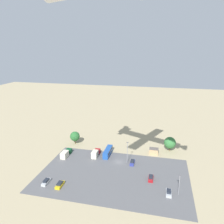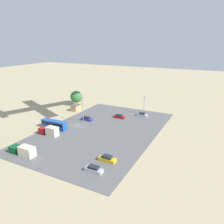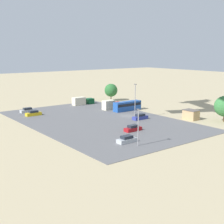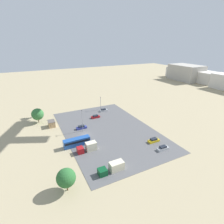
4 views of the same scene
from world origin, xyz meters
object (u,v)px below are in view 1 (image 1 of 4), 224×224
(parked_car_0, at_px, (46,182))
(parked_car_3, at_px, (151,178))
(parked_truck_1, at_px, (96,153))
(parked_car_2, at_px, (169,193))
(parked_truck_0, at_px, (66,154))
(parked_car_4, at_px, (132,162))
(shed_building, at_px, (154,151))
(bus, at_px, (108,152))
(parked_car_1, at_px, (60,185))

(parked_car_0, distance_m, parked_car_3, 39.78)
(parked_car_3, bearing_deg, parked_truck_1, -26.81)
(parked_car_2, distance_m, parked_truck_1, 39.02)
(parked_truck_0, bearing_deg, parked_car_4, -0.01)
(shed_building, xyz_separation_m, parked_car_3, (0.08, 21.93, -0.71))
(bus, xyz_separation_m, parked_truck_1, (5.22, 2.66, -0.22))
(parked_car_4, relative_size, parked_truck_0, 0.58)
(bus, xyz_separation_m, parked_car_3, (-21.16, 15.99, -1.01))
(parked_car_1, relative_size, parked_truck_1, 0.66)
(parked_car_1, bearing_deg, parked_truck_0, 109.23)
(parked_car_1, distance_m, parked_car_2, 39.13)
(parked_car_1, bearing_deg, parked_truck_1, 76.73)
(bus, distance_m, parked_truck_0, 19.71)
(bus, relative_size, parked_car_4, 2.10)
(parked_car_0, relative_size, parked_car_4, 0.96)
(shed_building, height_order, parked_car_4, shed_building)
(parked_car_2, bearing_deg, bus, -40.30)
(shed_building, distance_m, parked_truck_1, 27.81)
(parked_car_2, relative_size, parked_car_4, 0.92)
(parked_car_4, bearing_deg, parked_car_3, -49.96)
(shed_building, relative_size, parked_truck_1, 0.60)
(bus, xyz_separation_m, parked_car_1, (11.15, 27.82, -0.99))
(parked_car_3, relative_size, parked_truck_1, 0.64)
(parked_car_0, height_order, parked_truck_1, parked_truck_1)
(parked_truck_1, bearing_deg, bus, 26.98)
(parked_car_0, height_order, parked_car_3, parked_car_3)
(bus, relative_size, parked_car_0, 2.19)
(shed_building, bearing_deg, parked_car_1, 46.20)
(parked_truck_0, bearing_deg, parked_car_2, -20.92)
(shed_building, height_order, parked_car_3, shed_building)
(bus, height_order, parked_truck_0, bus)
(parked_car_2, bearing_deg, parked_car_3, -48.87)
(parked_car_1, bearing_deg, parked_car_3, 20.12)
(parked_truck_0, height_order, parked_truck_1, parked_truck_1)
(parked_car_0, distance_m, parked_truck_0, 21.69)
(parked_car_2, height_order, parked_car_4, parked_car_4)
(parked_car_0, bearing_deg, parked_truck_0, -85.00)
(parked_car_3, distance_m, parked_truck_1, 29.56)
(parked_car_4, bearing_deg, parked_car_0, -143.79)
(parked_car_1, height_order, parked_truck_1, parked_truck_1)
(parked_car_3, relative_size, parked_car_4, 0.95)
(shed_building, relative_size, parked_car_2, 0.98)
(parked_car_0, height_order, parked_truck_0, parked_truck_0)
(bus, xyz_separation_m, parked_car_4, (-12.52, 5.71, -0.96))
(parked_car_2, bearing_deg, parked_car_0, 4.84)
(parked_car_4, bearing_deg, parked_car_1, -136.96)
(shed_building, height_order, parked_car_2, shed_building)
(parked_car_1, relative_size, parked_car_4, 0.98)
(parked_car_0, xyz_separation_m, parked_truck_1, (-11.76, -24.65, 0.79))
(parked_car_2, bearing_deg, shed_building, -77.55)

